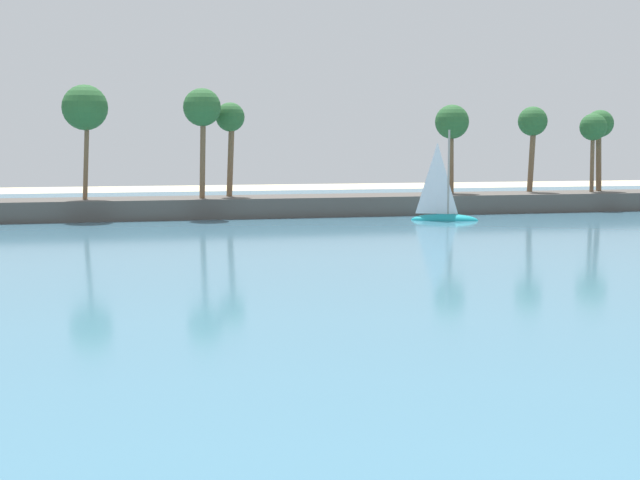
{
  "coord_description": "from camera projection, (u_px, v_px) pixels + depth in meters",
  "views": [
    {
      "loc": [
        -4.48,
        -5.87,
        6.84
      ],
      "look_at": [
        -0.54,
        10.79,
        4.91
      ],
      "focal_mm": 49.85,
      "sensor_mm": 36.0,
      "label": 1
    }
  ],
  "objects": [
    {
      "name": "sea",
      "position": [
        174.0,
        233.0,
        65.77
      ],
      "size": [
        220.0,
        105.05,
        0.06
      ],
      "primitive_type": "cube",
      "color": "teal",
      "rests_on": "ground"
    },
    {
      "name": "palm_headland",
      "position": [
        151.0,
        186.0,
        77.38
      ],
      "size": [
        109.4,
        6.13,
        11.51
      ],
      "color": "#514C47",
      "rests_on": "ground"
    },
    {
      "name": "sailboat_mid_bay",
      "position": [
        443.0,
        212.0,
        75.36
      ],
      "size": [
        5.9,
        3.64,
        8.22
      ],
      "color": "teal",
      "rests_on": "sea"
    }
  ]
}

